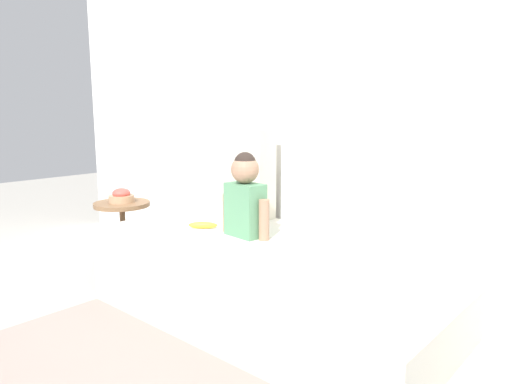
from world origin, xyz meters
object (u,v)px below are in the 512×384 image
throw_pillow_right (393,197)px  toddler (245,195)px  banana (203,225)px  couch (266,278)px  throw_pillow_left (238,172)px  side_table (122,217)px  fruit_bowl (121,196)px

throw_pillow_right → toddler: (-0.68, -0.35, -0.03)m
throw_pillow_right → toddler: 0.77m
throw_pillow_right → toddler: bearing=-152.6°
banana → couch: bearing=6.7°
banana → toddler: bearing=8.8°
throw_pillow_left → side_table: bearing=-153.6°
couch → throw_pillow_left: bearing=147.0°
side_table → couch: bearing=1.4°
toddler → banana: size_ratio=2.69×
throw_pillow_right → fruit_bowl: (-1.83, -0.38, -0.17)m
throw_pillow_left → toddler: bearing=-42.2°
side_table → fruit_bowl: (0.00, -0.00, 0.15)m
toddler → side_table: size_ratio=1.01×
couch → throw_pillow_left: 0.81m
couch → throw_pillow_right: throw_pillow_right is taller
throw_pillow_right → banana: 1.08m
throw_pillow_right → side_table: (-1.83, -0.38, -0.31)m
couch → side_table: bearing=-178.6°
couch → toddler: (-0.15, -0.01, 0.43)m
fruit_bowl → banana: bearing=-1.3°
side_table → throw_pillow_right: bearing=11.7°
couch → throw_pillow_left: size_ratio=3.47×
couch → fruit_bowl: 1.33m
throw_pillow_right → side_table: 1.90m
side_table → toddler: bearing=1.2°
throw_pillow_left → throw_pillow_right: 1.07m
side_table → throw_pillow_left: bearing=26.4°
couch → throw_pillow_right: 0.79m
throw_pillow_left → toddler: (0.39, -0.35, -0.06)m
throw_pillow_right → side_table: size_ratio=1.30×
throw_pillow_left → side_table: (-0.76, -0.38, -0.35)m
couch → fruit_bowl: (-1.30, -0.03, 0.29)m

